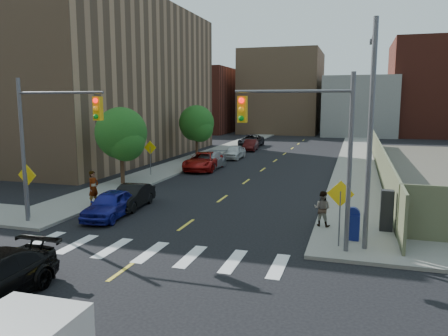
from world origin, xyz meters
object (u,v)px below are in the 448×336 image
Objects in this scene: parked_car_red at (203,161)px; pedestrian_east at (322,208)px; parked_car_white at (234,152)px; pedestrian_west at (93,188)px; parked_car_blue at (110,204)px; parked_car_maroon at (251,145)px; parked_car_black at (131,197)px; parked_car_silver at (209,161)px; parked_car_grey at (251,141)px; mailbox at (353,224)px; payphone at (387,210)px.

pedestrian_east is (11.21, -15.00, 0.22)m from parked_car_red.
pedestrian_west is at bearing -94.09° from parked_car_white.
parked_car_blue is 0.74× the size of parked_car_red.
parked_car_black is at bearing -95.22° from parked_car_maroon.
pedestrian_east reaches higher than parked_car_white.
parked_car_red is 14.47m from pedestrian_west.
parked_car_silver is at bearing -41.51° from pedestrian_east.
parked_car_blue is 2.74m from pedestrian_west.
parked_car_red is at bearing 87.60° from parked_car_blue.
parked_car_grey is 4.05× the size of mailbox.
parked_car_grey reaches higher than parked_car_black.
pedestrian_east is at bearing -76.38° from parked_car_maroon.
parked_car_blue is 2.46× the size of pedestrian_east.
pedestrian_west reaches higher than parked_car_grey.
parked_car_blue is at bearing 19.83° from pedestrian_east.
parked_car_black is 13.39m from payphone.
parked_car_silver is at bearing 2.65° from pedestrian_west.
parked_car_grey is at bearing 113.50° from mailbox.
payphone is at bearing -71.78° from parked_car_maroon.
pedestrian_east reaches higher than parked_car_black.
pedestrian_west is at bearing 135.95° from parked_car_blue.
payphone is at bearing -164.57° from pedestrian_east.
parked_car_blue is at bearing -175.41° from payphone.
parked_car_white is 0.74× the size of parked_car_grey.
parked_car_white is at bearing 3.78° from pedestrian_west.
parked_car_silver is at bearing 129.09° from mailbox.
pedestrian_east is at bearing -178.87° from payphone.
parked_car_grey is at bearing 96.34° from parked_car_white.
parked_car_silver is at bearing -87.83° from parked_car_grey.
mailbox is at bearing -70.74° from parked_car_grey.
parked_car_maroon is 33.53m from payphone.
parked_car_maroon is (0.44, 15.73, -0.09)m from parked_car_red.
parked_car_blue is 1.04× the size of parked_car_black.
parked_car_red is at bearing -93.10° from parked_car_white.
pedestrian_east reaches higher than parked_car_grey.
parked_car_white is at bearing 120.02° from payphone.
parked_car_red is 15.74m from parked_car_maroon.
mailbox is (12.60, -16.70, 0.06)m from parked_car_red.
parked_car_black is 14.77m from parked_car_silver.
payphone is 0.96× the size of pedestrian_west.
parked_car_white is (0.32, 7.08, -0.01)m from parked_car_silver.
parked_car_black is at bearing -88.70° from parked_car_white.
parked_car_grey is at bearing -57.77° from pedestrian_east.
parked_car_maroon is 2.45× the size of pedestrian_east.
pedestrian_west reaches higher than pedestrian_east.
parked_car_grey is 38.26m from payphone.
parked_car_maroon is at bearing 113.39° from payphone.
parked_car_maroon reaches higher than parked_car_black.
pedestrian_east is at bearing -53.94° from parked_car_silver.
parked_car_black is at bearing 170.82° from mailbox.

